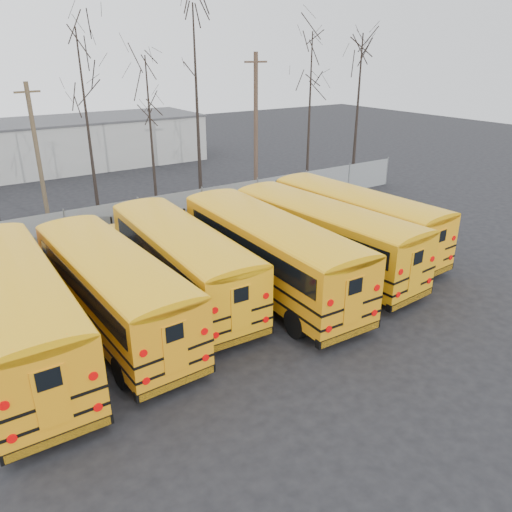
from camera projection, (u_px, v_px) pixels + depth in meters
ground at (259, 321)px, 19.13m from camera, size 120.00×120.00×0.00m
fence at (139, 216)px, 27.95m from camera, size 40.00×0.04×2.00m
distant_building at (74, 143)px, 43.95m from camera, size 22.00×8.00×4.00m
bus_a at (13, 304)px, 16.22m from camera, size 2.89×12.08×3.37m
bus_b at (110, 282)px, 18.04m from camera, size 3.08×11.47×3.18m
bus_c at (179, 254)px, 20.45m from camera, size 3.02×11.46×3.18m
bus_d at (266, 246)px, 20.94m from camera, size 3.13×12.22×3.40m
bus_e at (320, 230)px, 22.99m from camera, size 3.58×11.93×3.29m
bus_f at (353, 215)px, 25.30m from camera, size 3.30×11.60×3.21m
utility_pole_left at (38, 154)px, 28.42m from camera, size 1.42×0.38×8.05m
utility_pole_right at (256, 123)px, 34.64m from camera, size 1.70×0.30×9.52m
tree_4 at (88, 127)px, 29.42m from camera, size 0.26×0.26×10.81m
tree_5 at (152, 140)px, 29.46m from camera, size 0.26×0.26×9.36m
tree_6 at (197, 109)px, 32.02m from camera, size 0.26×0.26×12.25m
tree_7 at (309, 117)px, 34.27m from camera, size 0.26×0.26×10.76m
tree_8 at (357, 112)px, 36.75m from camera, size 0.26×0.26×10.72m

